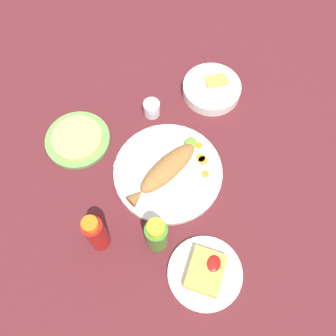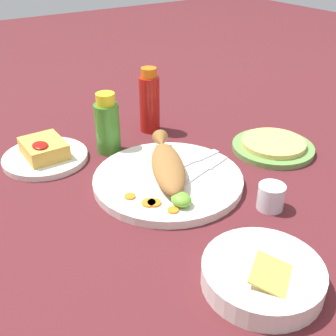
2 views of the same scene
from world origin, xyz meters
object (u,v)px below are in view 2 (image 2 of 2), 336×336
hot_sauce_bottle_red (150,102)px  side_plate_fries (45,158)px  hot_sauce_bottle_green (107,125)px  fork_near (192,161)px  salt_cup (271,198)px  fried_fish (167,164)px  guacamole_bowl (263,274)px  tortilla_plate (273,148)px  main_plate (168,180)px  fork_far (205,170)px

hot_sauce_bottle_red → side_plate_fries: bearing=-88.8°
hot_sauce_bottle_red → hot_sauce_bottle_green: 0.16m
fork_near → salt_cup: 0.21m
fried_fish → fork_near: (-0.01, 0.07, -0.02)m
side_plate_fries → guacamole_bowl: size_ratio=1.05×
salt_cup → hot_sauce_bottle_green: bearing=-158.5°
hot_sauce_bottle_green → tortilla_plate: 0.41m
main_plate → guacamole_bowl: bearing=-7.4°
hot_sauce_bottle_red → tortilla_plate: size_ratio=0.86×
guacamole_bowl → fork_far: bearing=157.9°
side_plate_fries → main_plate: bearing=36.9°
main_plate → salt_cup: salt_cup is taller
main_plate → side_plate_fries: size_ratio=1.63×
hot_sauce_bottle_green → side_plate_fries: hot_sauce_bottle_green is taller
fork_near → tortilla_plate: size_ratio=0.93×
fried_fish → tortilla_plate: 0.30m
fork_far → hot_sauce_bottle_red: hot_sauce_bottle_red is taller
main_plate → fork_near: size_ratio=1.74×
fork_near → salt_cup: bearing=-87.3°
fork_far → side_plate_fries: 0.38m
tortilla_plate → hot_sauce_bottle_red: bearing=-144.8°
hot_sauce_bottle_green → salt_cup: size_ratio=2.82×
main_plate → hot_sauce_bottle_green: 0.22m
hot_sauce_bottle_red → main_plate: bearing=-23.6°
hot_sauce_bottle_red → fried_fish: bearing=-23.5°
fried_fish → guacamole_bowl: (0.34, -0.05, -0.02)m
fork_far → salt_cup: (0.16, 0.04, 0.00)m
fork_far → main_plate: bearing=144.8°
main_plate → tortilla_plate: bearing=86.8°
fried_fish → hot_sauce_bottle_green: size_ratio=1.68×
fork_far → tortilla_plate: size_ratio=0.91×
main_plate → fried_fish: bearing=153.8°
fork_near → hot_sauce_bottle_green: size_ratio=1.24×
main_plate → hot_sauce_bottle_green: (-0.20, -0.04, 0.06)m
fork_near → salt_cup: (0.21, 0.04, 0.00)m
hot_sauce_bottle_red → tortilla_plate: hot_sauce_bottle_red is taller
hot_sauce_bottle_green → main_plate: bearing=10.3°
fork_far → tortilla_plate: (-0.01, 0.22, -0.01)m
hot_sauce_bottle_red → side_plate_fries: (0.01, -0.29, -0.07)m
salt_cup → fork_far: bearing=-166.9°
fork_near → tortilla_plate: 0.22m
tortilla_plate → salt_cup: bearing=-47.2°
fork_near → tortilla_plate: fork_near is taller
fork_near → hot_sauce_bottle_green: (-0.19, -0.12, 0.05)m
fried_fish → salt_cup: 0.23m
fork_near → salt_cup: size_ratio=3.51×
fried_fish → fork_far: 0.09m
main_plate → tortilla_plate: size_ratio=1.61×
main_plate → fork_far: (0.03, 0.08, 0.01)m
tortilla_plate → fork_far: bearing=-87.7°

